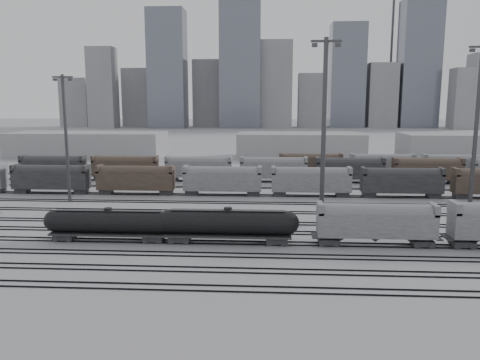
# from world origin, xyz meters

# --- Properties ---
(ground) EXTENTS (900.00, 900.00, 0.00)m
(ground) POSITION_xyz_m (0.00, 0.00, 0.00)
(ground) COLOR #A6A6AA
(ground) RESTS_ON ground
(tracks) EXTENTS (220.00, 71.50, 0.16)m
(tracks) POSITION_xyz_m (0.00, 17.50, 0.08)
(tracks) COLOR black
(tracks) RESTS_ON ground
(tank_car_a) EXTENTS (17.05, 2.84, 4.21)m
(tank_car_a) POSITION_xyz_m (-20.79, 1.00, 2.44)
(tank_car_a) COLOR black
(tank_car_a) RESTS_ON ground
(tank_car_b) EXTENTS (18.08, 3.01, 4.47)m
(tank_car_b) POSITION_xyz_m (-5.28, 1.00, 2.58)
(tank_car_b) COLOR black
(tank_car_b) RESTS_ON ground
(hopper_car_a) EXTENTS (14.63, 2.91, 5.23)m
(hopper_car_a) POSITION_xyz_m (13.30, 1.00, 3.23)
(hopper_car_a) COLOR black
(hopper_car_a) RESTS_ON ground
(light_mast_b) EXTENTS (3.62, 0.58, 22.61)m
(light_mast_b) POSITION_xyz_m (-36.00, 24.21, 12.00)
(light_mast_b) COLOR #39393C
(light_mast_b) RESTS_ON ground
(light_mast_c) EXTENTS (4.28, 0.68, 26.74)m
(light_mast_c) POSITION_xyz_m (7.68, 11.08, 14.19)
(light_mast_c) COLOR #39393C
(light_mast_c) RESTS_ON ground
(light_mast_d) EXTENTS (4.36, 0.70, 27.23)m
(light_mast_d) POSITION_xyz_m (34.28, 23.65, 14.44)
(light_mast_d) COLOR #39393C
(light_mast_d) RESTS_ON ground
(bg_string_near) EXTENTS (151.00, 3.00, 5.60)m
(bg_string_near) POSITION_xyz_m (8.00, 32.00, 2.80)
(bg_string_near) COLOR gray
(bg_string_near) RESTS_ON ground
(bg_string_mid) EXTENTS (151.00, 3.00, 5.60)m
(bg_string_mid) POSITION_xyz_m (18.00, 48.00, 2.80)
(bg_string_mid) COLOR black
(bg_string_mid) RESTS_ON ground
(bg_string_far) EXTENTS (66.00, 3.00, 5.60)m
(bg_string_far) POSITION_xyz_m (35.50, 56.00, 2.80)
(bg_string_far) COLOR #503E32
(bg_string_far) RESTS_ON ground
(warehouse_left) EXTENTS (50.00, 18.00, 8.00)m
(warehouse_left) POSITION_xyz_m (-60.00, 95.00, 4.00)
(warehouse_left) COLOR #9F9FA1
(warehouse_left) RESTS_ON ground
(warehouse_mid) EXTENTS (40.00, 18.00, 8.00)m
(warehouse_mid) POSITION_xyz_m (10.00, 95.00, 4.00)
(warehouse_mid) COLOR #9F9FA1
(warehouse_mid) RESTS_ON ground
(warehouse_right) EXTENTS (35.00, 18.00, 8.00)m
(warehouse_right) POSITION_xyz_m (60.00, 95.00, 4.00)
(warehouse_right) COLOR #9F9FA1
(warehouse_right) RESTS_ON ground
(skyline) EXTENTS (316.00, 22.40, 95.00)m
(skyline) POSITION_xyz_m (10.84, 280.00, 34.73)
(skyline) COLOR gray
(skyline) RESTS_ON ground
(crane_left) EXTENTS (42.00, 1.80, 100.00)m
(crane_left) POSITION_xyz_m (-28.74, 305.00, 57.39)
(crane_left) COLOR #39393C
(crane_left) RESTS_ON ground
(crane_right) EXTENTS (42.00, 1.80, 100.00)m
(crane_right) POSITION_xyz_m (91.26, 305.00, 57.39)
(crane_right) COLOR #39393C
(crane_right) RESTS_ON ground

